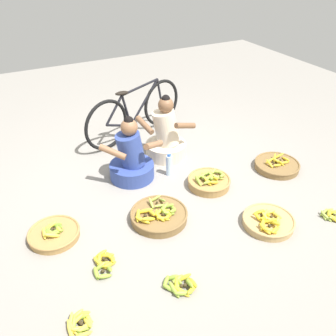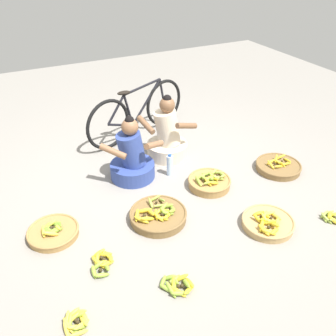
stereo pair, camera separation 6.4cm
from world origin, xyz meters
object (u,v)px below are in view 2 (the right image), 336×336
at_px(banana_basket_back_center, 268,223).
at_px(banana_basket_near_bicycle, 209,182).
at_px(banana_basket_mid_right, 278,166).
at_px(banana_basket_front_center, 158,215).
at_px(water_bottle, 170,165).
at_px(bicycle_leaning, 138,112).
at_px(loose_bananas_back_left, 177,285).
at_px(banana_basket_mid_left, 53,232).
at_px(loose_bananas_near_vendor, 333,217).
at_px(vendor_woman_behind, 167,137).
at_px(loose_bananas_front_right, 102,262).
at_px(loose_bananas_back_right, 76,322).
at_px(vendor_woman_front, 132,159).

relative_size(banana_basket_back_center, banana_basket_near_bicycle, 1.06).
bearing_deg(banana_basket_back_center, banana_basket_mid_right, 43.91).
height_order(banana_basket_front_center, water_bottle, water_bottle).
bearing_deg(bicycle_leaning, loose_bananas_back_left, -105.82).
height_order(banana_basket_mid_right, water_bottle, water_bottle).
relative_size(banana_basket_front_center, banana_basket_mid_left, 1.19).
bearing_deg(banana_basket_mid_right, banana_basket_back_center, -136.09).
bearing_deg(banana_basket_near_bicycle, loose_bananas_back_left, -132.18).
xyz_separation_m(banana_basket_front_center, loose_bananas_near_vendor, (1.58, -0.79, -0.03)).
xyz_separation_m(vendor_woman_behind, banana_basket_near_bicycle, (0.13, -0.83, -0.21)).
height_order(banana_basket_back_center, banana_basket_near_bicycle, banana_basket_near_bicycle).
xyz_separation_m(banana_basket_near_bicycle, loose_bananas_front_right, (-1.45, -0.58, -0.03)).
xyz_separation_m(loose_bananas_back_left, loose_bananas_near_vendor, (1.80, 0.04, -0.00)).
distance_m(bicycle_leaning, banana_basket_mid_right, 2.01).
distance_m(vendor_woman_behind, banana_basket_back_center, 1.69).
bearing_deg(loose_bananas_back_right, banana_basket_near_bicycle, 30.12).
xyz_separation_m(banana_basket_back_center, loose_bananas_near_vendor, (0.66, -0.21, -0.02)).
bearing_deg(bicycle_leaning, loose_bananas_back_right, -121.30).
height_order(vendor_woman_behind, banana_basket_front_center, vendor_woman_behind).
distance_m(vendor_woman_behind, bicycle_leaning, 0.71).
bearing_deg(banana_basket_back_center, banana_basket_front_center, 148.04).
xyz_separation_m(vendor_woman_behind, loose_bananas_back_right, (-1.67, -1.87, -0.24)).
bearing_deg(water_bottle, loose_bananas_front_right, -139.38).
height_order(bicycle_leaning, banana_basket_back_center, bicycle_leaning).
bearing_deg(banana_basket_front_center, vendor_woman_behind, 59.54).
bearing_deg(banana_basket_near_bicycle, banana_basket_back_center, -79.39).
height_order(banana_basket_mid_right, banana_basket_mid_left, banana_basket_mid_right).
distance_m(banana_basket_mid_right, loose_bananas_back_left, 2.17).
distance_m(banana_basket_back_center, loose_bananas_back_right, 1.97).
height_order(banana_basket_mid_right, banana_basket_back_center, same).
bearing_deg(banana_basket_near_bicycle, bicycle_leaning, 99.19).
xyz_separation_m(vendor_woman_front, banana_basket_near_bicycle, (0.71, -0.57, -0.19)).
bearing_deg(banana_basket_mid_left, loose_bananas_back_right, -92.41).
relative_size(banana_basket_back_center, water_bottle, 1.84).
height_order(banana_basket_front_center, banana_basket_mid_left, banana_basket_front_center).
xyz_separation_m(vendor_woman_behind, banana_basket_mid_left, (-1.63, -0.85, -0.22)).
height_order(vendor_woman_behind, banana_basket_near_bicycle, vendor_woman_behind).
distance_m(vendor_woman_behind, loose_bananas_near_vendor, 2.11).
bearing_deg(banana_basket_front_center, loose_bananas_back_right, -142.74).
distance_m(banana_basket_back_center, loose_bananas_front_right, 1.63).
relative_size(bicycle_leaning, loose_bananas_near_vendor, 7.12).
bearing_deg(banana_basket_front_center, water_bottle, 55.16).
bearing_deg(banana_basket_front_center, banana_basket_back_center, -31.96).
bearing_deg(vendor_woman_behind, loose_bananas_near_vendor, -63.19).
distance_m(loose_bananas_back_right, loose_bananas_near_vendor, 2.62).
height_order(banana_basket_back_center, loose_bananas_back_left, banana_basket_back_center).
height_order(banana_basket_mid_right, banana_basket_near_bicycle, banana_basket_near_bicycle).
xyz_separation_m(bicycle_leaning, banana_basket_front_center, (-0.52, -1.77, -0.30)).
bearing_deg(banana_basket_front_center, banana_basket_mid_left, 166.71).
height_order(bicycle_leaning, loose_bananas_back_right, bicycle_leaning).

